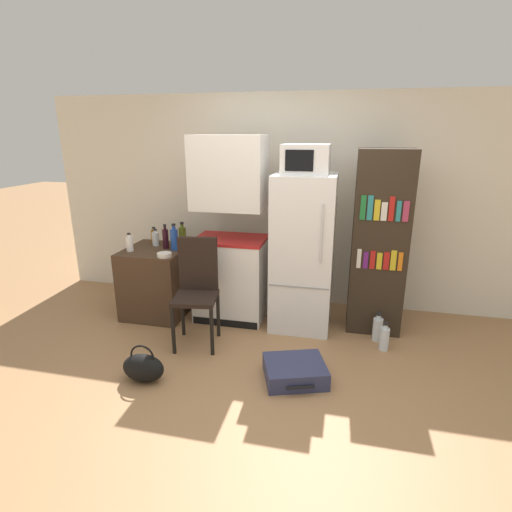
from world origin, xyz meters
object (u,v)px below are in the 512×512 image
kitchen_hutch (230,237)px  bottle_blue_soda (174,239)px  bottle_milk_white (130,244)px  chair (197,283)px  microwave (306,159)px  side_table (158,281)px  bottle_clear_short (156,239)px  handbag (143,367)px  refrigerator (303,253)px  bookshelf (379,244)px  bottle_amber_beer (154,236)px  water_bottle_front (378,329)px  bottle_wine_dark (166,238)px  water_bottle_middle (384,338)px  bottle_olive_oil (182,236)px  suitcase_large_flat (295,371)px  bowl (164,255)px

kitchen_hutch → bottle_blue_soda: kitchen_hutch is taller
kitchen_hutch → bottle_milk_white: size_ratio=9.80×
bottle_blue_soda → chair: 0.73m
microwave → side_table: bearing=-178.1°
bottle_clear_short → handbag: size_ratio=0.54×
refrigerator → microwave: (-0.00, -0.00, 0.95)m
kitchen_hutch → bookshelf: size_ratio=1.07×
bottle_amber_beer → water_bottle_front: bottle_amber_beer is taller
bottle_wine_dark → side_table: bearing=-158.7°
chair → water_bottle_middle: 1.88m
bottle_blue_soda → bottle_olive_oil: size_ratio=1.06×
refrigerator → bottle_clear_short: (-1.68, 0.07, 0.04)m
kitchen_hutch → microwave: bearing=-2.2°
handbag → water_bottle_middle: (2.00, 0.98, -0.00)m
kitchen_hutch → microwave: (0.79, -0.03, 0.83)m
microwave → water_bottle_front: size_ratio=1.49×
bottle_blue_soda → suitcase_large_flat: 1.94m
suitcase_large_flat → water_bottle_front: bearing=30.9°
bottle_olive_oil → suitcase_large_flat: bearing=-38.1°
bottle_wine_dark → bottle_amber_beer: 0.30m
bottle_wine_dark → chair: bearing=-44.1°
side_table → bottle_clear_short: bearing=112.5°
bottle_wine_dark → handbag: bearing=-74.6°
bottle_blue_soda → water_bottle_front: (2.19, -0.12, -0.77)m
bowl → microwave: bearing=12.5°
bookshelf → bottle_milk_white: bearing=-173.3°
bowl → bottle_wine_dark: bearing=111.9°
chair → refrigerator: bearing=21.8°
bottle_wine_dark → water_bottle_middle: size_ratio=0.95×
refrigerator → bowl: 1.43m
water_bottle_front → bottle_milk_white: bearing=-179.5°
bottle_clear_short → handbag: bearing=-69.4°
bottle_clear_short → bottle_amber_beer: bearing=123.7°
bottle_amber_beer → bottle_olive_oil: size_ratio=0.67×
bottle_clear_short → water_bottle_middle: bearing=-9.5°
bottle_clear_short → water_bottle_front: size_ratio=0.65×
handbag → water_bottle_front: handbag is taller
side_table → microwave: (1.63, 0.05, 1.37)m
bottle_amber_beer → water_bottle_middle: 2.75m
bowl → handbag: bowl is taller
kitchen_hutch → bottle_wine_dark: 0.74m
bookshelf → side_table: bearing=-176.2°
side_table → water_bottle_front: (2.42, -0.12, -0.26)m
bottle_milk_white → bowl: size_ratio=1.34×
bowl → bottle_olive_oil: bearing=86.1°
side_table → chair: size_ratio=0.73×
chair → handbag: (-0.21, -0.77, -0.49)m
handbag → bottle_blue_soda: bearing=100.6°
water_bottle_middle → bookshelf: bearing=101.2°
side_table → bottle_clear_short: 0.48m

